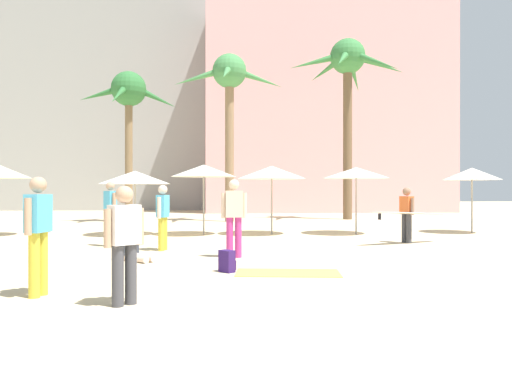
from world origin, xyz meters
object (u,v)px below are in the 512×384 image
Objects in this scene: person_near_left at (163,215)px; person_near_right at (124,240)px; cafe_umbrella_2 at (356,173)px; beach_towel at (288,273)px; person_mid_left at (38,230)px; person_far_left at (110,211)px; palm_tree_far_left at (348,73)px; backpack at (227,262)px; person_mid_right at (133,246)px; cafe_umbrella_1 at (472,174)px; palm_tree_center at (229,87)px; palm_tree_left at (128,99)px; cafe_umbrella_6 at (272,172)px; person_far_right at (408,213)px; cafe_umbrella_3 at (135,177)px; person_mid_center at (234,215)px; cafe_umbrella_0 at (204,171)px.

person_near_right is at bearing 107.02° from person_near_left.
cafe_umbrella_2 is at bearing 107.12° from person_near_right.
beach_towel is 4.70m from person_near_left.
person_mid_left is at bearing -128.72° from cafe_umbrella_2.
person_far_left is at bearing 152.13° from person_near_right.
palm_tree_far_left is 19.43m from backpack.
person_mid_left is 3.73m from person_mid_right.
palm_tree_center is at bearing 139.79° from cafe_umbrella_1.
cafe_umbrella_1 is 11.69m from person_near_left.
person_mid_right is (2.41, -13.16, -5.75)m from palm_tree_left.
cafe_umbrella_1 is 1.23× the size of beach_towel.
cafe_umbrella_6 reaches higher than backpack.
palm_tree_center is at bearing 96.74° from person_far_right.
palm_tree_far_left is at bearing 40.09° from cafe_umbrella_3.
person_mid_left is at bearing -118.20° from palm_tree_far_left.
person_mid_center is at bearing -91.25° from palm_tree_center.
person_far_left is at bearing -165.22° from cafe_umbrella_1.
palm_tree_far_left is at bearing 48.55° from cafe_umbrella_0.
backpack reaches higher than beach_towel.
cafe_umbrella_0 is at bearing -61.51° from palm_tree_left.
palm_tree_left reaches higher than person_mid_left.
backpack is at bearing -139.84° from cafe_umbrella_1.
cafe_umbrella_0 is at bearing -175.03° from person_mid_center.
person_far_left is at bearing 84.75° from backpack.
person_mid_left is 5.50m from person_near_left.
backpack is 0.26× the size of person_near_right.
cafe_umbrella_6 is (-5.19, -8.60, -5.74)m from palm_tree_far_left.
beach_towel is 0.70× the size of person_far_right.
cafe_umbrella_2 reaches higher than person_far_right.
beach_towel is at bearing -115.00° from cafe_umbrella_2.
cafe_umbrella_6 is at bearing -121.08° from palm_tree_far_left.
beach_towel is at bearing 12.77° from person_mid_right.
palm_tree_left is 3.04× the size of cafe_umbrella_6.
cafe_umbrella_1 reaches higher than backpack.
cafe_umbrella_2 is 2.66× the size of person_mid_right.
person_mid_left is at bearing -102.83° from cafe_umbrella_0.
palm_tree_far_left is 10.62m from cafe_umbrella_1.
cafe_umbrella_2 reaches higher than beach_towel.
person_mid_right is at bearing -122.28° from cafe_umbrella_6.
person_mid_center is (-0.93, 2.20, 0.99)m from beach_towel.
cafe_umbrella_2 is (5.44, -0.14, -0.06)m from cafe_umbrella_0.
person_mid_center is (4.67, -12.90, -5.07)m from palm_tree_left.
beach_towel is 6.46m from person_far_left.
cafe_umbrella_0 is 0.99× the size of cafe_umbrella_3.
backpack is at bearing 168.58° from beach_towel.
person_mid_right is (-11.27, -6.06, -1.86)m from cafe_umbrella_1.
palm_tree_left is 14.63m from person_mid_center.
person_mid_left is 0.98× the size of person_far_left.
cafe_umbrella_2 is at bearing 63.91° from person_mid_left.
cafe_umbrella_0 is at bearing -131.45° from palm_tree_far_left.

